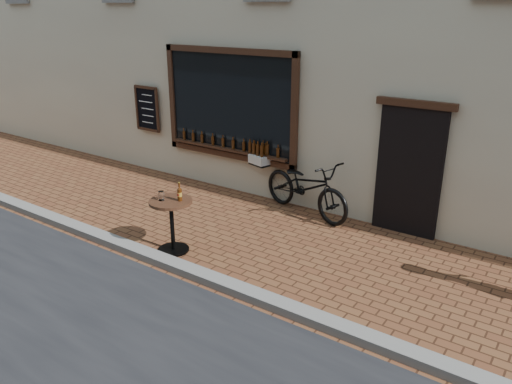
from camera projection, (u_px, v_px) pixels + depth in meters
The scene contains 4 objects.
ground at pixel (188, 283), 7.12m from camera, with size 90.00×90.00×0.00m, color brown.
kerb at pixel (198, 274), 7.26m from camera, with size 90.00×0.25×0.12m, color slate.
cargo_bicycle at pixel (304, 186), 9.37m from camera, with size 2.53×1.26×1.17m.
bistro_table at pixel (172, 215), 7.87m from camera, with size 0.68×0.68×1.17m.
Camera 1 is at (4.36, -4.55, 3.70)m, focal length 35.00 mm.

